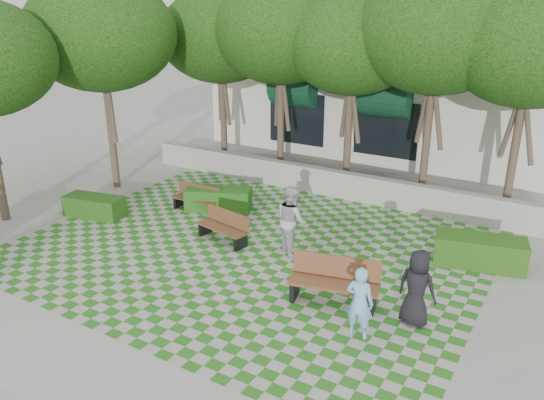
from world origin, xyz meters
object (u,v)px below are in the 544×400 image
Objects in this scene: bench_east at (334,282)px; hedge_midleft at (219,199)px; bench_west at (197,198)px; hedge_west at (94,206)px; hedge_east at (480,251)px; person_blue at (360,303)px; person_white at (292,220)px; bench_mid at (224,227)px; person_dark at (417,288)px.

bench_east is 1.00× the size of hedge_midleft.
bench_east is at bearing -27.20° from bench_west.
bench_west reaches higher than hedge_west.
person_blue is (-1.44, -4.44, 0.39)m from hedge_east.
hedge_midleft reaches higher than hedge_west.
hedge_east is 1.18× the size of person_white.
bench_mid reaches higher than hedge_east.
person_dark is at bearing -165.82° from person_white.
person_white is (-2.04, 1.72, 0.43)m from bench_east.
bench_mid is 1.08× the size of bench_west.
hedge_east is 11.28m from hedge_west.
person_white is at bearing -22.92° from hedge_midleft.
person_dark is at bearing -132.26° from person_blue.
bench_west is at bearing 142.03° from bench_east.
person_dark is at bearing -9.70° from bench_east.
bench_mid is 4.57m from hedge_west.
bench_mid is at bearing 147.82° from bench_east.
hedge_east is 4.69m from person_blue.
hedge_west is at bearing -141.87° from bench_west.
person_dark reaches higher than hedge_west.
hedge_east is 3.49m from person_dark.
hedge_west is (-2.40, -2.06, -0.07)m from bench_west.
bench_east is 6.41m from hedge_midleft.
hedge_west is at bearing 45.45° from person_white.
hedge_east is 1.43× the size of person_blue.
person_dark reaches higher than bench_east.
person_white is at bearing -16.49° from person_dark.
hedge_east is 1.32× the size of person_dark.
person_blue is at bearing -30.36° from bench_west.
person_dark is 0.89× the size of person_white.
bench_mid is at bearing -161.54° from hedge_east.
hedge_midleft is at bearing -177.78° from hedge_east.
hedge_west is (-2.99, -2.44, -0.03)m from hedge_midleft.
hedge_west is 1.13× the size of person_dark.
hedge_midleft is at bearing 14.11° from person_white.
bench_west is 1.03× the size of person_blue.
person_dark reaches higher than hedge_midleft.
hedge_east is 7.96m from hedge_midleft.
person_blue reaches higher than bench_east.
bench_east reaches higher than hedge_west.
bench_west is at bearing -31.81° from person_blue.
bench_west is 3.17m from hedge_west.
hedge_west is (-8.54, 0.76, -0.17)m from bench_east.
bench_east is at bearing 176.92° from person_white.
person_dark is at bearing -22.89° from hedge_midleft.
person_blue is 0.83× the size of person_white.
person_dark is at bearing -1.35° from bench_mid.
bench_east reaches higher than hedge_midleft.
hedge_west is 9.66m from person_blue.
person_dark is at bearing -100.36° from hedge_east.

